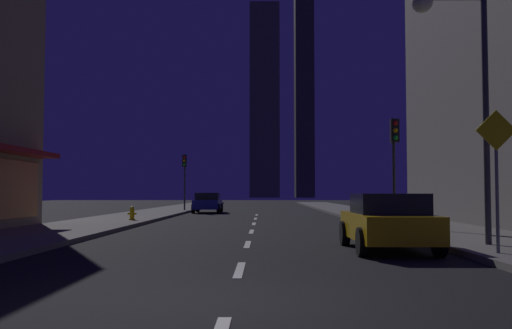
% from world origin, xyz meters
% --- Properties ---
extents(ground_plane, '(78.00, 136.00, 0.10)m').
position_xyz_m(ground_plane, '(0.00, 32.00, -0.05)').
color(ground_plane, black).
extents(sidewalk_right, '(4.00, 76.00, 0.15)m').
position_xyz_m(sidewalk_right, '(7.00, 32.00, 0.07)').
color(sidewalk_right, '#605E59').
rests_on(sidewalk_right, ground).
extents(sidewalk_left, '(4.00, 76.00, 0.15)m').
position_xyz_m(sidewalk_left, '(-7.00, 32.00, 0.07)').
color(sidewalk_left, '#605E59').
rests_on(sidewalk_left, ground).
extents(lane_marking_center, '(0.16, 33.40, 0.01)m').
position_xyz_m(lane_marking_center, '(0.00, 13.60, 0.01)').
color(lane_marking_center, silver).
rests_on(lane_marking_center, ground).
extents(skyscraper_distant_tall, '(8.52, 7.15, 55.94)m').
position_xyz_m(skyscraper_distant_tall, '(0.75, 153.82, 27.97)').
color(skyscraper_distant_tall, '#5E5946').
rests_on(skyscraper_distant_tall, ground).
extents(skyscraper_distant_mid, '(5.28, 8.96, 76.17)m').
position_xyz_m(skyscraper_distant_mid, '(12.16, 154.11, 38.09)').
color(skyscraper_distant_mid, '#444133').
rests_on(skyscraper_distant_mid, ground).
extents(car_parked_near, '(1.98, 4.24, 1.45)m').
position_xyz_m(car_parked_near, '(3.60, 6.78, 0.74)').
color(car_parked_near, gold).
rests_on(car_parked_near, ground).
extents(car_parked_far, '(1.98, 4.24, 1.45)m').
position_xyz_m(car_parked_far, '(-3.60, 33.26, 0.74)').
color(car_parked_far, navy).
rests_on(car_parked_far, ground).
extents(fire_hydrant_far_left, '(0.42, 0.30, 0.65)m').
position_xyz_m(fire_hydrant_far_left, '(-5.90, 19.58, 0.45)').
color(fire_hydrant_far_left, gold).
rests_on(fire_hydrant_far_left, sidewalk_left).
extents(traffic_light_near_right, '(0.32, 0.48, 4.20)m').
position_xyz_m(traffic_light_near_right, '(5.50, 14.12, 3.19)').
color(traffic_light_near_right, '#2D2D2D').
rests_on(traffic_light_near_right, sidewalk_right).
extents(traffic_light_far_left, '(0.32, 0.48, 4.20)m').
position_xyz_m(traffic_light_far_left, '(-5.50, 34.66, 3.19)').
color(traffic_light_far_left, '#2D2D2D').
rests_on(traffic_light_far_left, sidewalk_left).
extents(street_lamp_right, '(1.96, 0.56, 6.58)m').
position_xyz_m(street_lamp_right, '(5.38, 6.94, 5.07)').
color(street_lamp_right, '#38383D').
rests_on(street_lamp_right, sidewalk_right).
extents(pedestrian_crossing_sign, '(0.91, 0.08, 3.15)m').
position_xyz_m(pedestrian_crossing_sign, '(5.60, 4.90, 2.02)').
color(pedestrian_crossing_sign, slate).
rests_on(pedestrian_crossing_sign, sidewalk_right).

